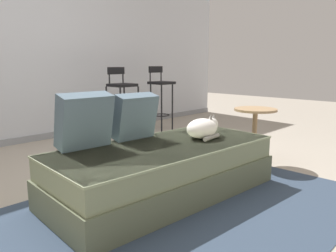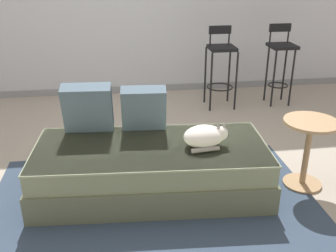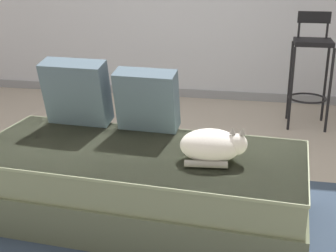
{
  "view_description": "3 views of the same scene",
  "coord_description": "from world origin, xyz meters",
  "px_view_note": "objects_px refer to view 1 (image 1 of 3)",
  "views": [
    {
      "loc": [
        -1.8,
        -2.18,
        1.05
      ],
      "look_at": [
        0.15,
        -0.3,
        0.53
      ],
      "focal_mm": 35.0,
      "sensor_mm": 36.0,
      "label": 1
    },
    {
      "loc": [
        -0.25,
        -3.17,
        1.8
      ],
      "look_at": [
        0.15,
        -0.3,
        0.53
      ],
      "focal_mm": 42.0,
      "sensor_mm": 36.0,
      "label": 2
    },
    {
      "loc": [
        0.65,
        -2.73,
        1.4
      ],
      "look_at": [
        0.15,
        -0.3,
        0.53
      ],
      "focal_mm": 50.0,
      "sensor_mm": 36.0,
      "label": 3
    }
  ],
  "objects_px": {
    "throw_pillow_corner": "(85,121)",
    "bar_stool_near_window": "(122,97)",
    "couch": "(164,169)",
    "side_table": "(255,128)",
    "bar_stool_by_doorway": "(161,91)",
    "cat": "(203,128)",
    "throw_pillow_middle": "(135,116)"
  },
  "relations": [
    {
      "from": "throw_pillow_corner",
      "to": "bar_stool_near_window",
      "type": "distance_m",
      "value": 2.19
    },
    {
      "from": "couch",
      "to": "bar_stool_near_window",
      "type": "height_order",
      "value": "bar_stool_near_window"
    },
    {
      "from": "couch",
      "to": "side_table",
      "type": "distance_m",
      "value": 1.29
    },
    {
      "from": "side_table",
      "to": "couch",
      "type": "bearing_deg",
      "value": 176.28
    },
    {
      "from": "bar_stool_by_doorway",
      "to": "bar_stool_near_window",
      "type": "bearing_deg",
      "value": -179.88
    },
    {
      "from": "cat",
      "to": "bar_stool_by_doorway",
      "type": "distance_m",
      "value": 2.42
    },
    {
      "from": "throw_pillow_corner",
      "to": "throw_pillow_middle",
      "type": "distance_m",
      "value": 0.47
    },
    {
      "from": "throw_pillow_middle",
      "to": "cat",
      "type": "distance_m",
      "value": 0.6
    },
    {
      "from": "throw_pillow_corner",
      "to": "throw_pillow_middle",
      "type": "relative_size",
      "value": 1.09
    },
    {
      "from": "couch",
      "to": "throw_pillow_middle",
      "type": "height_order",
      "value": "throw_pillow_middle"
    },
    {
      "from": "side_table",
      "to": "throw_pillow_middle",
      "type": "bearing_deg",
      "value": 162.75
    },
    {
      "from": "couch",
      "to": "throw_pillow_middle",
      "type": "bearing_deg",
      "value": 94.57
    },
    {
      "from": "throw_pillow_middle",
      "to": "side_table",
      "type": "bearing_deg",
      "value": -17.25
    },
    {
      "from": "cat",
      "to": "bar_stool_near_window",
      "type": "relative_size",
      "value": 0.36
    },
    {
      "from": "throw_pillow_corner",
      "to": "throw_pillow_middle",
      "type": "height_order",
      "value": "throw_pillow_corner"
    },
    {
      "from": "couch",
      "to": "bar_stool_by_doorway",
      "type": "distance_m",
      "value": 2.68
    },
    {
      "from": "throw_pillow_middle",
      "to": "throw_pillow_corner",
      "type": "bearing_deg",
      "value": 176.28
    },
    {
      "from": "bar_stool_near_window",
      "to": "bar_stool_by_doorway",
      "type": "bearing_deg",
      "value": 0.12
    },
    {
      "from": "bar_stool_near_window",
      "to": "throw_pillow_corner",
      "type": "bearing_deg",
      "value": -135.37
    },
    {
      "from": "throw_pillow_middle",
      "to": "bar_stool_by_doorway",
      "type": "height_order",
      "value": "bar_stool_by_doorway"
    },
    {
      "from": "cat",
      "to": "bar_stool_by_doorway",
      "type": "height_order",
      "value": "bar_stool_by_doorway"
    },
    {
      "from": "throw_pillow_middle",
      "to": "cat",
      "type": "relative_size",
      "value": 1.08
    },
    {
      "from": "throw_pillow_middle",
      "to": "bar_stool_by_doorway",
      "type": "xyz_separation_m",
      "value": [
        1.87,
        1.57,
        0.01
      ]
    },
    {
      "from": "cat",
      "to": "bar_stool_by_doorway",
      "type": "relative_size",
      "value": 0.36
    },
    {
      "from": "bar_stool_by_doorway",
      "to": "throw_pillow_middle",
      "type": "bearing_deg",
      "value": -139.99
    },
    {
      "from": "cat",
      "to": "bar_stool_by_doorway",
      "type": "xyz_separation_m",
      "value": [
        1.42,
        1.96,
        0.12
      ]
    },
    {
      "from": "cat",
      "to": "side_table",
      "type": "height_order",
      "value": "cat"
    },
    {
      "from": "throw_pillow_corner",
      "to": "side_table",
      "type": "distance_m",
      "value": 1.84
    },
    {
      "from": "couch",
      "to": "bar_stool_near_window",
      "type": "relative_size",
      "value": 1.91
    },
    {
      "from": "bar_stool_near_window",
      "to": "side_table",
      "type": "height_order",
      "value": "bar_stool_near_window"
    },
    {
      "from": "bar_stool_near_window",
      "to": "throw_pillow_middle",
      "type": "bearing_deg",
      "value": -124.87
    },
    {
      "from": "throw_pillow_corner",
      "to": "cat",
      "type": "xyz_separation_m",
      "value": [
        0.91,
        -0.42,
        -0.13
      ]
    }
  ]
}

